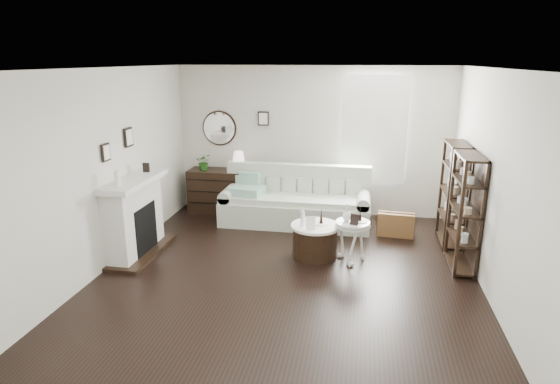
% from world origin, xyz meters
% --- Properties ---
extents(room, '(5.50, 5.50, 5.50)m').
position_xyz_m(room, '(0.73, 2.70, 1.60)').
color(room, black).
rests_on(room, ground).
extents(fireplace, '(0.50, 1.40, 1.84)m').
position_xyz_m(fireplace, '(-2.32, 0.30, 0.54)').
color(fireplace, silver).
rests_on(fireplace, ground).
extents(shelf_unit_far, '(0.30, 0.80, 1.60)m').
position_xyz_m(shelf_unit_far, '(2.33, 1.55, 0.80)').
color(shelf_unit_far, black).
rests_on(shelf_unit_far, ground).
extents(shelf_unit_near, '(0.30, 0.80, 1.60)m').
position_xyz_m(shelf_unit_near, '(2.33, 0.65, 0.80)').
color(shelf_unit_near, black).
rests_on(shelf_unit_near, ground).
extents(sofa, '(2.58, 0.89, 1.00)m').
position_xyz_m(sofa, '(-0.19, 2.08, 0.33)').
color(sofa, beige).
rests_on(sofa, ground).
extents(quilt, '(0.62, 0.53, 0.14)m').
position_xyz_m(quilt, '(-1.04, 1.95, 0.59)').
color(quilt, '#217C5F').
rests_on(quilt, sofa).
extents(suitcase, '(0.60, 0.25, 0.39)m').
position_xyz_m(suitcase, '(1.52, 1.71, 0.20)').
color(suitcase, brown).
rests_on(suitcase, ground).
extents(dresser, '(1.21, 0.52, 0.80)m').
position_xyz_m(dresser, '(-1.67, 2.47, 0.40)').
color(dresser, black).
rests_on(dresser, ground).
extents(table_lamp, '(0.23, 0.23, 0.37)m').
position_xyz_m(table_lamp, '(-1.32, 2.47, 0.99)').
color(table_lamp, beige).
rests_on(table_lamp, dresser).
extents(potted_plant, '(0.34, 0.31, 0.31)m').
position_xyz_m(potted_plant, '(-1.97, 2.42, 0.96)').
color(potted_plant, '#215518').
rests_on(potted_plant, dresser).
extents(drum_table, '(0.71, 0.71, 0.49)m').
position_xyz_m(drum_table, '(0.30, 0.65, 0.25)').
color(drum_table, black).
rests_on(drum_table, ground).
extents(pedestal_table, '(0.50, 0.50, 0.60)m').
position_xyz_m(pedestal_table, '(0.84, 0.59, 0.55)').
color(pedestal_table, white).
rests_on(pedestal_table, ground).
extents(eiffel_drum, '(0.14, 0.14, 0.20)m').
position_xyz_m(eiffel_drum, '(0.38, 0.70, 0.60)').
color(eiffel_drum, black).
rests_on(eiffel_drum, drum_table).
extents(bottle_drum, '(0.06, 0.06, 0.28)m').
position_xyz_m(bottle_drum, '(0.12, 0.58, 0.63)').
color(bottle_drum, silver).
rests_on(bottle_drum, drum_table).
extents(card_frame_drum, '(0.14, 0.09, 0.18)m').
position_xyz_m(card_frame_drum, '(0.25, 0.48, 0.58)').
color(card_frame_drum, white).
rests_on(card_frame_drum, drum_table).
extents(eiffel_ped, '(0.13, 0.13, 0.20)m').
position_xyz_m(eiffel_ped, '(0.93, 0.62, 0.70)').
color(eiffel_ped, black).
rests_on(eiffel_ped, pedestal_table).
extents(flask_ped, '(0.14, 0.14, 0.25)m').
position_xyz_m(flask_ped, '(0.75, 0.61, 0.73)').
color(flask_ped, silver).
rests_on(flask_ped, pedestal_table).
extents(card_frame_ped, '(0.12, 0.07, 0.15)m').
position_xyz_m(card_frame_ped, '(0.86, 0.46, 0.68)').
color(card_frame_ped, black).
rests_on(card_frame_ped, pedestal_table).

